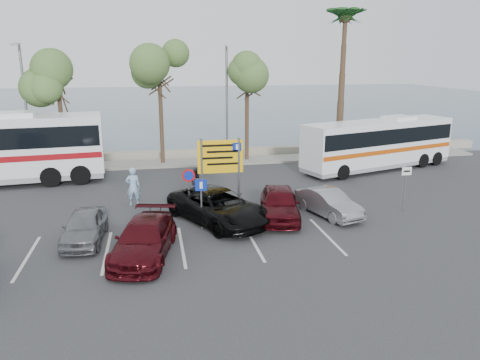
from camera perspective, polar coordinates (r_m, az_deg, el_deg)
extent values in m
plane|color=#303032|center=(19.98, -3.84, -6.73)|extent=(120.00, 120.00, 0.00)
cube|color=gray|center=(33.34, -6.78, 2.12)|extent=(44.00, 2.40, 0.15)
cube|color=gray|center=(35.25, -7.02, 3.17)|extent=(48.00, 0.80, 0.60)
plane|color=#3F5566|center=(78.85, -9.23, 9.24)|extent=(140.00, 140.00, 0.00)
cylinder|color=#382619|center=(33.32, -20.83, 5.79)|extent=(0.28, 0.28, 5.04)
cylinder|color=#382619|center=(32.77, -9.56, 6.91)|extent=(0.28, 0.28, 5.60)
cylinder|color=#382619|center=(33.46, 0.84, 6.90)|extent=(0.28, 0.28, 5.18)
cylinder|color=#382619|center=(35.29, 12.27, 10.91)|extent=(0.48, 0.48, 10.00)
cylinder|color=slate|center=(33.18, -24.61, 7.97)|extent=(0.16, 0.16, 8.00)
cylinder|color=slate|center=(32.60, -25.56, 14.76)|extent=(0.12, 0.90, 0.12)
cube|color=slate|center=(32.11, -25.77, 14.67)|extent=(0.45, 0.25, 0.12)
cylinder|color=slate|center=(32.64, -1.62, 9.19)|extent=(0.16, 0.16, 8.00)
cylinder|color=slate|center=(32.05, -1.54, 16.16)|extent=(0.12, 0.90, 0.12)
cube|color=slate|center=(31.56, -1.39, 16.09)|extent=(0.45, 0.25, 0.12)
cylinder|color=slate|center=(22.48, -4.66, 0.52)|extent=(0.12, 0.12, 3.60)
cylinder|color=slate|center=(22.73, -0.14, 0.73)|extent=(0.12, 0.12, 3.60)
cube|color=yellow|center=(22.38, -2.41, 2.86)|extent=(2.20, 0.06, 1.60)
cube|color=#0C2699|center=(22.38, -0.38, 4.05)|extent=(0.42, 0.01, 0.42)
cylinder|color=slate|center=(21.83, -6.22, -1.85)|extent=(0.07, 0.07, 2.20)
cylinder|color=#B20C0C|center=(21.55, -6.28, 0.55)|extent=(0.60, 0.03, 0.60)
cylinder|color=slate|center=(20.34, -4.73, -3.06)|extent=(0.07, 0.07, 2.20)
cube|color=#0C2699|center=(20.07, -4.77, -0.63)|extent=(0.50, 0.03, 0.50)
cylinder|color=slate|center=(24.09, 19.45, -1.04)|extent=(0.07, 0.07, 2.20)
cube|color=white|center=(23.86, 19.66, 1.03)|extent=(0.50, 0.03, 0.40)
cube|color=white|center=(32.45, 16.55, 4.52)|extent=(11.36, 5.67, 2.75)
cube|color=black|center=(32.37, 16.61, 5.37)|extent=(11.16, 5.64, 0.98)
cube|color=#B8460A|center=(32.53, 16.49, 3.75)|extent=(11.26, 5.66, 0.28)
cube|color=gray|center=(32.71, 16.37, 2.15)|extent=(11.25, 5.61, 0.51)
cube|color=white|center=(32.23, 16.74, 7.11)|extent=(2.23, 1.99, 0.22)
imported|color=slate|center=(20.09, -18.42, -5.39)|extent=(1.73, 3.87, 1.29)
imported|color=#440B11|center=(18.04, -11.60, -7.08)|extent=(2.90, 5.06, 1.38)
imported|color=#41090F|center=(21.77, 4.83, -2.85)|extent=(2.64, 4.64, 1.49)
imported|color=black|center=(21.20, -2.66, -3.24)|extent=(4.81, 6.04, 1.53)
imported|color=gray|center=(22.55, 10.72, -2.75)|extent=(2.43, 4.02, 1.25)
imported|color=#8EB0CF|center=(24.15, -12.90, -0.80)|extent=(0.72, 0.48, 1.98)
imported|color=#383B54|center=(24.17, -5.24, -0.63)|extent=(0.82, 0.99, 1.84)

